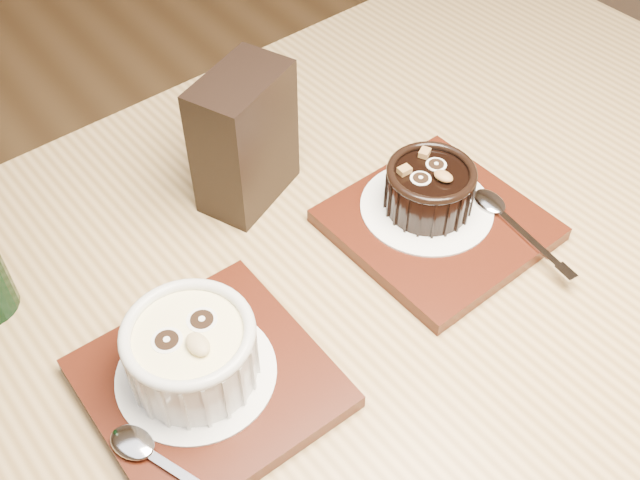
# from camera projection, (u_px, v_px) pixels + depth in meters

# --- Properties ---
(table) EXTENTS (1.24, 0.86, 0.75)m
(table) POSITION_uv_depth(u_px,v_px,m) (366.00, 371.00, 0.73)
(table) COLOR olive
(table) RESTS_ON ground
(tray_left) EXTENTS (0.18, 0.18, 0.01)m
(tray_left) POSITION_uv_depth(u_px,v_px,m) (209.00, 383.00, 0.61)
(tray_left) COLOR #42160B
(tray_left) RESTS_ON table
(doily_left) EXTENTS (0.13, 0.13, 0.00)m
(doily_left) POSITION_uv_depth(u_px,v_px,m) (196.00, 373.00, 0.60)
(doily_left) COLOR white
(doily_left) RESTS_ON tray_left
(ramekin_white) EXTENTS (0.10, 0.10, 0.06)m
(ramekin_white) POSITION_uv_depth(u_px,v_px,m) (191.00, 350.00, 0.58)
(ramekin_white) COLOR silver
(ramekin_white) RESTS_ON doily_left
(spoon_left) EXTENTS (0.07, 0.13, 0.01)m
(spoon_left) POSITION_uv_depth(u_px,v_px,m) (169.00, 466.00, 0.55)
(spoon_left) COLOR silver
(spoon_left) RESTS_ON tray_left
(tray_right) EXTENTS (0.19, 0.19, 0.01)m
(tray_right) POSITION_uv_depth(u_px,v_px,m) (437.00, 225.00, 0.73)
(tray_right) COLOR #42160B
(tray_right) RESTS_ON table
(doily_right) EXTENTS (0.13, 0.13, 0.00)m
(doily_right) POSITION_uv_depth(u_px,v_px,m) (427.00, 207.00, 0.73)
(doily_right) COLOR white
(doily_right) RESTS_ON tray_right
(ramekin_dark) EXTENTS (0.09, 0.09, 0.05)m
(ramekin_dark) POSITION_uv_depth(u_px,v_px,m) (430.00, 187.00, 0.71)
(ramekin_dark) COLOR black
(ramekin_dark) RESTS_ON doily_right
(spoon_right) EXTENTS (0.04, 0.14, 0.01)m
(spoon_right) POSITION_uv_depth(u_px,v_px,m) (514.00, 223.00, 0.71)
(spoon_right) COLOR silver
(spoon_right) RESTS_ON tray_right
(condiment_stand) EXTENTS (0.12, 0.09, 0.14)m
(condiment_stand) POSITION_uv_depth(u_px,v_px,m) (245.00, 139.00, 0.72)
(condiment_stand) COLOR black
(condiment_stand) RESTS_ON table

